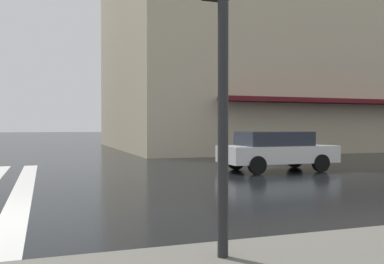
# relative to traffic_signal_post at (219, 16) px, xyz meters

# --- Properties ---
(haussmann_block_corner) EXTENTS (18.88, 24.66, 21.50)m
(haussmann_block_corner) POSITION_rel_traffic_signal_post_xyz_m (24.84, -15.22, 7.67)
(haussmann_block_corner) COLOR beige
(haussmann_block_corner) RESTS_ON ground_plane
(traffic_signal_post) EXTENTS (0.44, 0.30, 3.76)m
(traffic_signal_post) POSITION_rel_traffic_signal_post_xyz_m (0.00, 0.00, 0.00)
(traffic_signal_post) COLOR #232326
(traffic_signal_post) RESTS_ON sidewalk_pavement
(car_white) EXTENTS (1.85, 4.10, 1.41)m
(car_white) POSITION_rel_traffic_signal_post_xyz_m (9.00, -6.01, -2.10)
(car_white) COLOR silver
(car_white) RESTS_ON ground_plane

